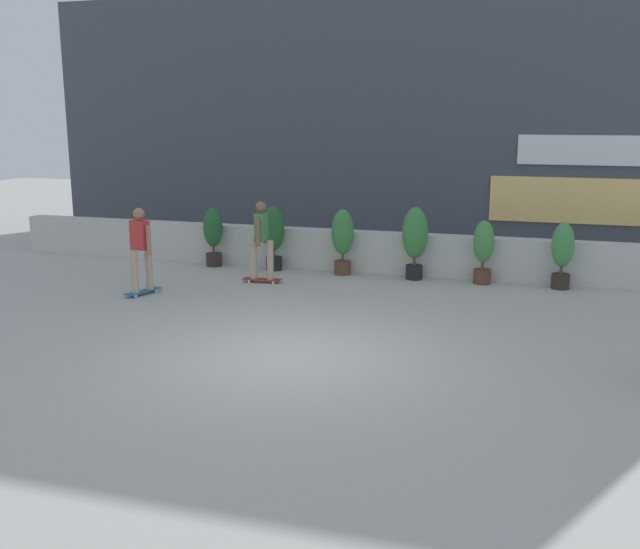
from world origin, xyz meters
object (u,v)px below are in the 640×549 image
(potted_plant_0, at_px, (213,233))
(potted_plant_4, at_px, (483,248))
(potted_plant_5, at_px, (562,252))
(potted_plant_3, at_px, (415,237))
(skater_foreground, at_px, (141,247))
(potted_plant_1, at_px, (274,233))
(skater_mid_plaza, at_px, (261,238))
(potted_plant_2, at_px, (343,237))

(potted_plant_0, height_order, potted_plant_4, potted_plant_0)
(potted_plant_5, bearing_deg, potted_plant_0, 180.00)
(potted_plant_0, distance_m, potted_plant_5, 7.62)
(potted_plant_3, xyz_separation_m, skater_foreground, (-4.81, -2.90, 0.04))
(potted_plant_1, xyz_separation_m, skater_mid_plaza, (0.20, -1.24, 0.11))
(potted_plant_3, height_order, skater_foreground, skater_foreground)
(potted_plant_1, xyz_separation_m, potted_plant_2, (1.60, 0.00, -0.01))
(potted_plant_2, xyz_separation_m, skater_foreground, (-3.23, -2.90, 0.11))
(potted_plant_0, relative_size, potted_plant_2, 0.94)
(potted_plant_2, relative_size, skater_foreground, 0.85)
(skater_foreground, bearing_deg, skater_mid_plaza, 42.02)
(potted_plant_4, height_order, skater_foreground, skater_foreground)
(skater_foreground, xyz_separation_m, skater_mid_plaza, (1.84, 1.66, 0.00))
(potted_plant_0, relative_size, skater_mid_plaza, 0.80)
(potted_plant_2, bearing_deg, skater_mid_plaza, -138.36)
(potted_plant_2, height_order, skater_mid_plaza, skater_mid_plaza)
(potted_plant_1, xyz_separation_m, skater_foreground, (-1.64, -2.90, 0.11))
(potted_plant_4, xyz_separation_m, potted_plant_5, (1.55, 0.00, 0.02))
(potted_plant_4, bearing_deg, potted_plant_3, -180.00)
(potted_plant_3, relative_size, skater_foreground, 0.91)
(potted_plant_2, distance_m, potted_plant_3, 1.58)
(potted_plant_1, height_order, skater_foreground, skater_foreground)
(potted_plant_4, distance_m, potted_plant_5, 1.55)
(potted_plant_0, distance_m, potted_plant_4, 6.07)
(potted_plant_0, distance_m, potted_plant_2, 3.08)
(potted_plant_4, bearing_deg, skater_foreground, -155.06)
(potted_plant_1, relative_size, skater_foreground, 0.85)
(potted_plant_0, relative_size, potted_plant_5, 1.01)
(potted_plant_0, relative_size, skater_foreground, 0.80)
(potted_plant_1, distance_m, skater_foreground, 3.33)
(potted_plant_1, xyz_separation_m, potted_plant_3, (3.17, -0.00, 0.07))
(potted_plant_1, bearing_deg, potted_plant_4, 0.00)
(skater_foreground, bearing_deg, potted_plant_5, 20.44)
(potted_plant_0, bearing_deg, potted_plant_2, 0.00)
(potted_plant_0, relative_size, potted_plant_1, 0.94)
(skater_foreground, bearing_deg, potted_plant_3, 31.06)
(potted_plant_1, relative_size, skater_mid_plaza, 0.85)
(potted_plant_2, height_order, potted_plant_5, potted_plant_2)
(potted_plant_3, height_order, skater_mid_plaza, skater_mid_plaza)
(potted_plant_4, height_order, skater_mid_plaza, skater_mid_plaza)
(skater_mid_plaza, bearing_deg, potted_plant_1, 99.12)
(potted_plant_3, bearing_deg, skater_mid_plaza, -157.34)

